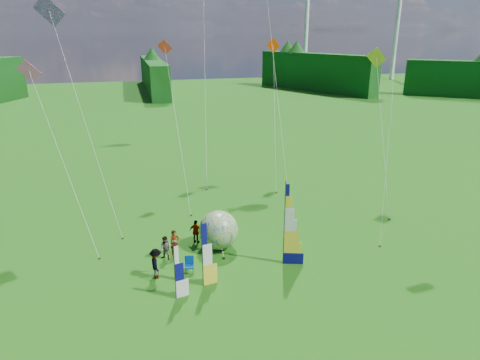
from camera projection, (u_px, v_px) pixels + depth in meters
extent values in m
plane|color=#27620E|center=(276.00, 295.00, 23.64)|extent=(220.00, 220.00, 0.00)
sphere|color=#163EA9|center=(218.00, 230.00, 28.38)|extent=(3.31, 3.31, 2.61)
imported|color=#66594C|center=(175.00, 242.00, 27.71)|extent=(0.70, 0.56, 1.69)
imported|color=#66594C|center=(166.00, 248.00, 27.08)|extent=(0.85, 0.76, 1.59)
imported|color=#66594C|center=(156.00, 264.00, 25.03)|extent=(0.53, 1.23, 1.87)
imported|color=#66594C|center=(196.00, 232.00, 29.19)|extent=(1.04, 0.90, 1.69)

